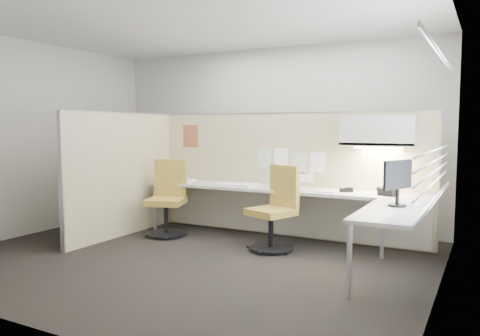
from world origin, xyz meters
The scene contains 27 objects.
floor centered at (0.00, 0.00, -0.01)m, with size 5.50×4.50×0.01m, color black.
ceiling centered at (0.00, 0.00, 2.80)m, with size 5.50×4.50×0.01m, color white.
wall_back centered at (0.00, 2.25, 1.40)m, with size 5.50×0.02×2.80m, color beige.
wall_front centered at (0.00, -2.25, 1.40)m, with size 5.50×0.02×2.80m, color beige.
wall_left centered at (-2.75, 0.00, 1.40)m, with size 0.02×4.50×2.80m, color beige.
wall_right centered at (2.75, 0.00, 1.40)m, with size 0.02×4.50×2.80m, color beige.
window_pane centered at (2.73, 0.00, 1.55)m, with size 0.01×2.80×1.30m, color #A5AFC0.
partition_back centered at (0.55, 1.60, 0.88)m, with size 4.10×0.06×1.75m, color tan.
partition_left centered at (-1.50, 0.50, 0.88)m, with size 0.06×2.20×1.75m, color tan.
desk centered at (0.93, 1.13, 0.60)m, with size 4.00×2.07×0.73m.
overhead_bin centered at (1.90, 1.39, 1.51)m, with size 0.90×0.36×0.38m, color beige.
task_light_strip centered at (1.90, 1.39, 1.30)m, with size 0.60×0.06×0.02m, color #FFEABF.
pinned_papers centered at (0.63, 1.57, 1.03)m, with size 1.01×0.00×0.47m.
poster centered at (-1.05, 1.57, 1.42)m, with size 0.28×0.00×0.35m, color #DB5D1B.
chair_left centered at (-0.95, 0.81, 0.50)m, with size 0.63×0.65×1.07m.
chair_right centered at (0.76, 0.80, 0.49)m, with size 0.64×0.66×1.06m.
monitor centered at (2.30, 0.47, 1.01)m, with size 0.22×0.43×0.48m.
phone centered at (2.06, 1.24, 0.78)m, with size 0.26×0.24×0.12m.
stapler centered at (1.52, 1.28, 0.76)m, with size 0.14×0.04×0.05m, color black.
tape_dispenser centered at (1.57, 1.30, 0.76)m, with size 0.10×0.06×0.06m, color black.
coat_hook centered at (-1.58, -0.16, 1.41)m, with size 0.18×0.48×1.44m.
paper_stack_0 centered at (-0.94, 1.26, 0.75)m, with size 0.23×0.30×0.03m, color white.
paper_stack_1 centered at (-0.18, 1.27, 0.74)m, with size 0.23×0.30×0.02m, color white.
paper_stack_2 centered at (0.16, 1.16, 0.75)m, with size 0.23×0.30×0.04m, color white.
paper_stack_3 centered at (0.76, 1.29, 0.74)m, with size 0.23×0.30×0.01m, color white.
paper_stack_4 centered at (1.32, 1.21, 0.74)m, with size 0.23×0.30×0.02m, color white.
paper_stack_5 centered at (2.39, 0.66, 0.74)m, with size 0.23×0.30×0.02m, color white.
Camera 1 is at (3.15, -4.58, 1.55)m, focal length 35.00 mm.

